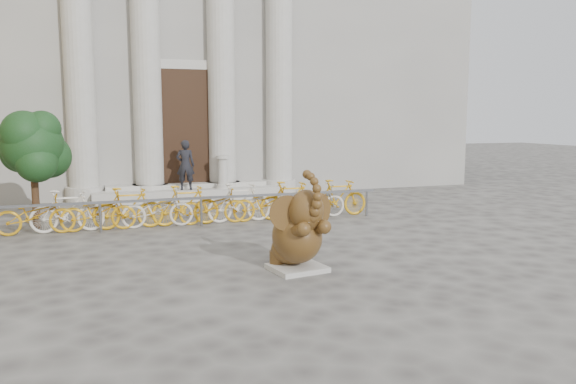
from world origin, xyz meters
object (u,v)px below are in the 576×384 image
object	(u,v)px
pedestrian	(185,165)
elephant_statue	(298,234)
bike_rack	(199,205)
tree	(34,147)

from	to	relation	value
pedestrian	elephant_statue	bearing A→B (deg)	107.72
elephant_statue	pedestrian	size ratio (longest dim) A/B	1.12
bike_rack	pedestrian	size ratio (longest dim) A/B	5.90
bike_rack	pedestrian	distance (m)	4.16
tree	elephant_statue	bearing A→B (deg)	-49.95
elephant_statue	bike_rack	world-z (taller)	elephant_statue
tree	pedestrian	distance (m)	5.32
pedestrian	tree	bearing A→B (deg)	53.70
bike_rack	pedestrian	world-z (taller)	pedestrian
bike_rack	pedestrian	xyz separation A→B (m)	(0.29, 4.09, 0.65)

